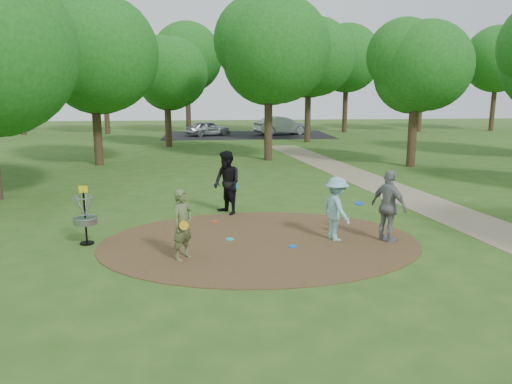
{
  "coord_description": "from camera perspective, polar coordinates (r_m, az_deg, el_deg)",
  "views": [
    {
      "loc": [
        -1.31,
        -12.46,
        3.99
      ],
      "look_at": [
        0.0,
        1.2,
        1.1
      ],
      "focal_mm": 35.0,
      "sensor_mm": 36.0,
      "label": 1
    }
  ],
  "objects": [
    {
      "name": "parking_lot",
      "position": [
        42.77,
        -1.01,
        6.54
      ],
      "size": [
        14.0,
        8.0,
        0.01
      ],
      "primitive_type": "cube",
      "color": "black",
      "rests_on": "ground"
    },
    {
      "name": "car_right",
      "position": [
        42.97,
        3.0,
        7.58
      ],
      "size": [
        4.97,
        2.87,
        1.55
      ],
      "primitive_type": "imported",
      "rotation": [
        0.0,
        0.0,
        1.85
      ],
      "color": "#9B9BA2",
      "rests_on": "ground"
    },
    {
      "name": "player_observer_with_disc",
      "position": [
        11.78,
        -8.39,
        -3.7
      ],
      "size": [
        0.7,
        0.74,
        1.69
      ],
      "color": "#586339",
      "rests_on": "ground"
    },
    {
      "name": "disc_ground_red",
      "position": [
        15.05,
        -4.74,
        -3.41
      ],
      "size": [
        0.22,
        0.22,
        0.02
      ],
      "primitive_type": "cylinder",
      "color": "#C13E13",
      "rests_on": "dirt_clearing"
    },
    {
      "name": "disc_ground_cyan",
      "position": [
        13.34,
        -3.02,
        -5.39
      ],
      "size": [
        0.22,
        0.22,
        0.02
      ],
      "primitive_type": "cylinder",
      "color": "#1AC3D6",
      "rests_on": "dirt_clearing"
    },
    {
      "name": "player_walking_with_disc",
      "position": [
        15.83,
        -3.34,
        1.04
      ],
      "size": [
        1.17,
        1.24,
        2.03
      ],
      "color": "black",
      "rests_on": "ground"
    },
    {
      "name": "tree_ring",
      "position": [
        22.34,
        1.95,
        14.95
      ],
      "size": [
        37.6,
        45.1,
        8.72
      ],
      "color": "#332316",
      "rests_on": "ground"
    },
    {
      "name": "player_throwing_with_disc",
      "position": [
        13.31,
        9.17,
        -1.91
      ],
      "size": [
        1.17,
        1.24,
        1.7
      ],
      "color": "#87C4CA",
      "rests_on": "ground"
    },
    {
      "name": "footpath",
      "position": [
        16.91,
        22.25,
        -2.64
      ],
      "size": [
        7.55,
        39.89,
        0.01
      ],
      "primitive_type": "cube",
      "rotation": [
        0.0,
        0.0,
        0.14
      ],
      "color": "#8C7A5B",
      "rests_on": "ground"
    },
    {
      "name": "disc_ground_blue",
      "position": [
        12.76,
        4.21,
        -6.22
      ],
      "size": [
        0.22,
        0.22,
        0.02
      ],
      "primitive_type": "cylinder",
      "color": "blue",
      "rests_on": "dirt_clearing"
    },
    {
      "name": "ground",
      "position": [
        13.15,
        0.5,
        -5.77
      ],
      "size": [
        100.0,
        100.0,
        0.0
      ],
      "primitive_type": "plane",
      "color": "#2D5119",
      "rests_on": "ground"
    },
    {
      "name": "dirt_clearing",
      "position": [
        13.14,
        0.5,
        -5.73
      ],
      "size": [
        8.4,
        8.4,
        0.02
      ],
      "primitive_type": "cylinder",
      "color": "#47301C",
      "rests_on": "ground"
    },
    {
      "name": "player_waiting_with_disc",
      "position": [
        13.4,
        14.95,
        -1.6
      ],
      "size": [
        0.95,
        1.21,
        1.91
      ],
      "color": "gray",
      "rests_on": "ground"
    },
    {
      "name": "car_left",
      "position": [
        42.21,
        -5.48,
        7.26
      ],
      "size": [
        3.95,
        2.8,
        1.25
      ],
      "primitive_type": "imported",
      "rotation": [
        0.0,
        0.0,
        1.97
      ],
      "color": "#AAABB2",
      "rests_on": "ground"
    },
    {
      "name": "disc_golf_basket",
      "position": [
        13.52,
        -18.98,
        -2.09
      ],
      "size": [
        0.63,
        0.63,
        1.54
      ],
      "color": "black",
      "rests_on": "ground"
    }
  ]
}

